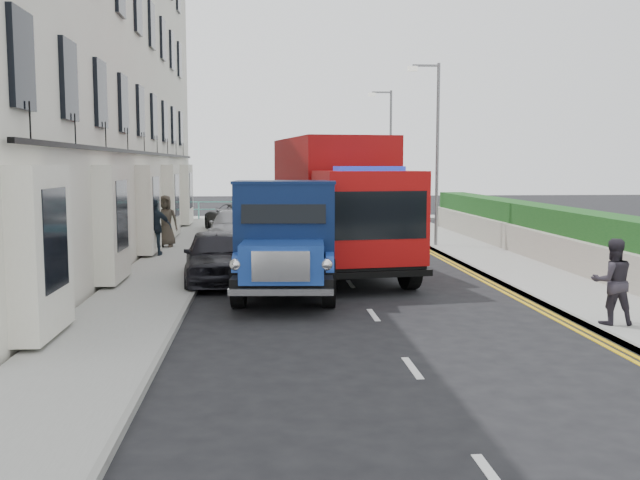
{
  "coord_description": "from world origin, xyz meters",
  "views": [
    {
      "loc": [
        -2.34,
        -12.84,
        3.21
      ],
      "look_at": [
        -0.97,
        4.13,
        1.4
      ],
      "focal_mm": 40.0,
      "sensor_mm": 36.0,
      "label": 1
    }
  ],
  "objects": [
    {
      "name": "ground",
      "position": [
        0.0,
        0.0,
        0.0
      ],
      "size": [
        120.0,
        120.0,
        0.0
      ],
      "primitive_type": "plane",
      "color": "black",
      "rests_on": "ground"
    },
    {
      "name": "pavement_west",
      "position": [
        -5.2,
        9.0,
        0.06
      ],
      "size": [
        2.4,
        38.0,
        0.12
      ],
      "primitive_type": "cube",
      "color": "gray",
      "rests_on": "ground"
    },
    {
      "name": "pavement_east",
      "position": [
        5.3,
        9.0,
        0.06
      ],
      "size": [
        2.6,
        38.0,
        0.12
      ],
      "primitive_type": "cube",
      "color": "gray",
      "rests_on": "ground"
    },
    {
      "name": "promenade",
      "position": [
        0.0,
        29.0,
        0.06
      ],
      "size": [
        30.0,
        2.5,
        0.12
      ],
      "primitive_type": "cube",
      "color": "gray",
      "rests_on": "ground"
    },
    {
      "name": "sea_plane",
      "position": [
        0.0,
        60.0,
        0.0
      ],
      "size": [
        120.0,
        120.0,
        0.0
      ],
      "primitive_type": "plane",
      "color": "#4D5A69",
      "rests_on": "ground"
    },
    {
      "name": "terrace_west",
      "position": [
        -9.47,
        13.0,
        7.17
      ],
      "size": [
        6.31,
        30.2,
        14.25
      ],
      "color": "white",
      "rests_on": "ground"
    },
    {
      "name": "garden_east",
      "position": [
        7.21,
        9.0,
        0.9
      ],
      "size": [
        1.45,
        28.0,
        1.75
      ],
      "color": "#B2AD9E",
      "rests_on": "ground"
    },
    {
      "name": "seafront_railing",
      "position": [
        0.0,
        28.2,
        0.58
      ],
      "size": [
        13.0,
        0.08,
        1.11
      ],
      "color": "#59B2A5",
      "rests_on": "ground"
    },
    {
      "name": "lamp_mid",
      "position": [
        4.18,
        14.0,
        4.0
      ],
      "size": [
        1.23,
        0.18,
        7.0
      ],
      "color": "slate",
      "rests_on": "ground"
    },
    {
      "name": "lamp_far",
      "position": [
        4.18,
        24.0,
        4.0
      ],
      "size": [
        1.23,
        0.18,
        7.0
      ],
      "color": "slate",
      "rests_on": "ground"
    },
    {
      "name": "bedford_lorry",
      "position": [
        -1.81,
        3.95,
        1.28
      ],
      "size": [
        2.73,
        6.04,
        2.78
      ],
      "rotation": [
        0.0,
        0.0,
        -0.07
      ],
      "color": "black",
      "rests_on": "ground"
    },
    {
      "name": "red_lorry",
      "position": [
        -0.12,
        7.95,
        2.13
      ],
      "size": [
        3.66,
        7.92,
        4.0
      ],
      "rotation": [
        0.0,
        0.0,
        0.15
      ],
      "color": "black",
      "rests_on": "ground"
    },
    {
      "name": "parked_car_front",
      "position": [
        -3.6,
        6.48,
        0.73
      ],
      "size": [
        2.07,
        4.42,
        1.46
      ],
      "primitive_type": "imported",
      "rotation": [
        0.0,
        0.0,
        0.08
      ],
      "color": "black",
      "rests_on": "ground"
    },
    {
      "name": "parked_car_mid",
      "position": [
        -2.6,
        10.65,
        0.61
      ],
      "size": [
        1.52,
        3.78,
        1.22
      ],
      "primitive_type": "imported",
      "rotation": [
        0.0,
        0.0,
        0.06
      ],
      "color": "#57A7BB",
      "rests_on": "ground"
    },
    {
      "name": "parked_car_rear",
      "position": [
        -3.6,
        16.51,
        0.66
      ],
      "size": [
        1.94,
        4.59,
        1.32
      ],
      "primitive_type": "imported",
      "rotation": [
        0.0,
        0.0,
        0.02
      ],
      "color": "#9F9FA4",
      "rests_on": "ground"
    },
    {
      "name": "seafront_car_left",
      "position": [
        -3.5,
        20.64,
        0.72
      ],
      "size": [
        3.79,
        5.63,
        1.43
      ],
      "primitive_type": "imported",
      "rotation": [
        0.0,
        0.0,
        3.44
      ],
      "color": "black",
      "rests_on": "ground"
    },
    {
      "name": "seafront_car_right",
      "position": [
        3.36,
        26.88,
        0.81
      ],
      "size": [
        2.1,
        4.83,
        1.62
      ],
      "primitive_type": "imported",
      "rotation": [
        0.0,
        0.0,
        0.04
      ],
      "color": "#BABABF",
      "rests_on": "ground"
    },
    {
      "name": "pedestrian_east_far",
      "position": [
        4.4,
        0.27,
        0.96
      ],
      "size": [
        0.87,
        0.71,
        1.67
      ],
      "primitive_type": "imported",
      "rotation": [
        0.0,
        0.0,
        3.05
      ],
      "color": "#2E2933",
      "rests_on": "pavement_east"
    },
    {
      "name": "pedestrian_west_near",
      "position": [
        -6.0,
        11.65,
        1.08
      ],
      "size": [
        1.15,
        0.54,
        1.92
      ],
      "primitive_type": "imported",
      "rotation": [
        0.0,
        0.0,
        3.08
      ],
      "color": "#1C2933",
      "rests_on": "pavement_west"
    },
    {
      "name": "pedestrian_west_far",
      "position": [
        -6.0,
        14.17,
        1.09
      ],
      "size": [
        0.98,
        0.67,
        1.95
      ],
      "primitive_type": "imported",
      "rotation": [
        0.0,
        0.0,
        -0.06
      ],
      "color": "#373027",
      "rests_on": "pavement_west"
    }
  ]
}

